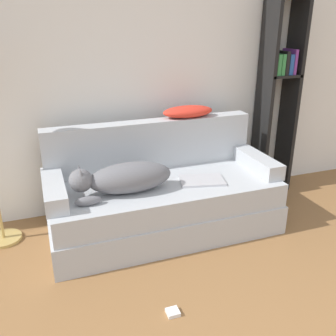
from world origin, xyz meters
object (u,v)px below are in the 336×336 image
object	(u,v)px
laptop	(202,180)
bookshelf	(279,88)
throw_pillow	(188,111)
power_adapter	(173,312)
dog	(124,178)
couch	(164,206)

from	to	relation	value
laptop	bookshelf	distance (m)	1.27
throw_pillow	bookshelf	world-z (taller)	bookshelf
bookshelf	power_adapter	distance (m)	2.28
power_adapter	bookshelf	bearing A→B (deg)	40.80
bookshelf	dog	bearing A→B (deg)	-162.57
dog	laptop	xyz separation A→B (m)	(0.62, -0.01, -0.10)
laptop	bookshelf	world-z (taller)	bookshelf
dog	bookshelf	distance (m)	1.77
laptop	throw_pillow	size ratio (longest dim) A/B	0.87
dog	bookshelf	size ratio (longest dim) A/B	0.41
power_adapter	throw_pillow	bearing A→B (deg)	64.35
laptop	bookshelf	bearing A→B (deg)	40.57
dog	bookshelf	xyz separation A→B (m)	(1.63, 0.51, 0.47)
couch	laptop	size ratio (longest dim) A/B	4.67
dog	power_adapter	bearing A→B (deg)	-85.13
throw_pillow	bookshelf	bearing A→B (deg)	5.18
throw_pillow	bookshelf	size ratio (longest dim) A/B	0.24
laptop	dog	bearing A→B (deg)	-168.10
throw_pillow	dog	bearing A→B (deg)	-147.81
throw_pillow	power_adapter	distance (m)	1.65
laptop	throw_pillow	xyz separation A→B (m)	(0.05, 0.44, 0.45)
laptop	power_adapter	xyz separation A→B (m)	(-0.55, -0.82, -0.43)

